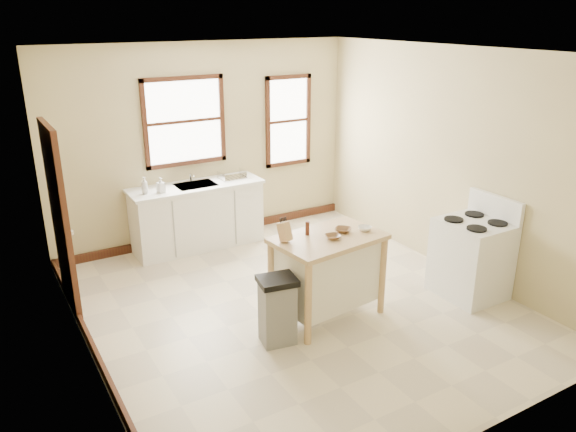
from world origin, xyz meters
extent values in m
plane|color=beige|center=(0.00, 0.00, 0.00)|extent=(5.00, 5.00, 0.00)
plane|color=white|center=(0.00, 0.00, 2.80)|extent=(5.00, 5.00, 0.00)
cube|color=tan|center=(0.00, 2.50, 1.40)|extent=(4.50, 0.04, 2.80)
cube|color=tan|center=(-2.25, 0.00, 1.40)|extent=(0.04, 5.00, 2.80)
cube|color=tan|center=(2.25, 0.00, 1.40)|extent=(0.04, 5.00, 2.80)
cube|color=#3B1910|center=(-2.21, 1.30, 1.05)|extent=(0.06, 0.90, 2.10)
cube|color=#3B1910|center=(0.00, 2.47, 0.06)|extent=(4.50, 0.04, 0.12)
cube|color=#3B1910|center=(-2.22, 0.00, 0.06)|extent=(0.04, 5.00, 0.12)
cylinder|color=silver|center=(-0.30, 2.38, 1.03)|extent=(0.03, 0.03, 0.22)
imported|color=#B2B2B2|center=(-1.02, 2.16, 1.03)|extent=(0.11, 0.11, 0.22)
imported|color=#B2B2B2|center=(-0.82, 2.10, 1.02)|extent=(0.11, 0.11, 0.20)
cylinder|color=#451F12|center=(0.01, -0.19, 1.01)|extent=(0.06, 0.06, 0.15)
imported|color=brown|center=(0.18, -0.41, 0.96)|extent=(0.20, 0.20, 0.04)
imported|color=brown|center=(0.38, -0.31, 0.96)|extent=(0.25, 0.25, 0.04)
imported|color=white|center=(0.61, -0.40, 0.96)|extent=(0.18, 0.18, 0.05)
camera|label=1|loc=(-2.98, -4.83, 3.17)|focal=35.00mm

